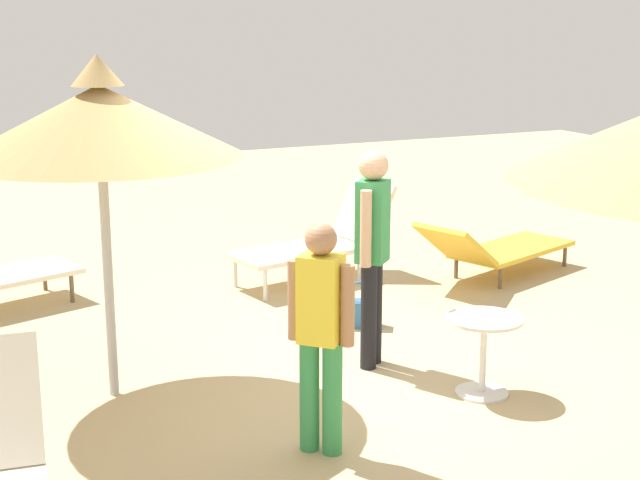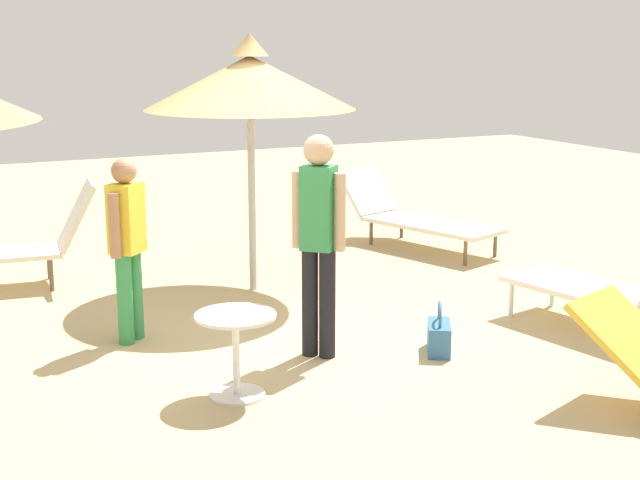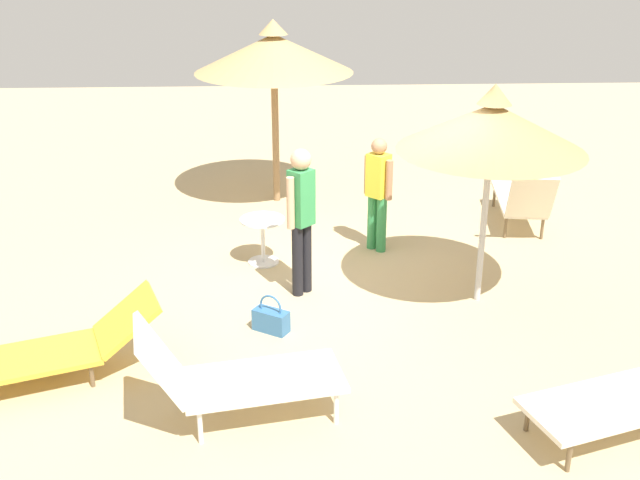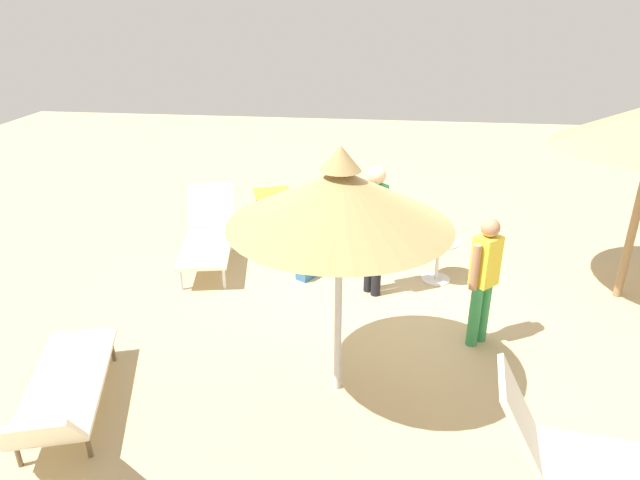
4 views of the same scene
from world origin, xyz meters
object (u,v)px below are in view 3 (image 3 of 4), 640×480
(parasol_umbrella_near_left, at_px, (492,127))
(lounge_chair_far_right, at_px, (53,348))
(lounge_chair_back, at_px, (231,375))
(side_table_round, at_px, (263,233))
(lounge_chair_far_left, at_px, (522,199))
(parasol_umbrella_front, at_px, (274,53))
(person_standing_center, at_px, (301,213))
(person_standing_edge, at_px, (378,189))
(handbag, at_px, (271,319))

(parasol_umbrella_near_left, height_order, lounge_chair_far_right, parasol_umbrella_near_left)
(lounge_chair_back, height_order, side_table_round, lounge_chair_back)
(lounge_chair_far_left, bearing_deg, parasol_umbrella_near_left, -27.49)
(lounge_chair_far_left, relative_size, side_table_round, 3.19)
(parasol_umbrella_near_left, height_order, lounge_chair_back, parasol_umbrella_near_left)
(lounge_chair_far_left, height_order, lounge_chair_back, lounge_chair_far_left)
(lounge_chair_far_right, distance_m, lounge_chair_far_left, 6.63)
(parasol_umbrella_front, relative_size, person_standing_center, 1.57)
(lounge_chair_far_right, distance_m, side_table_round, 3.25)
(person_standing_edge, bearing_deg, side_table_round, -76.62)
(parasol_umbrella_front, xyz_separation_m, lounge_chair_far_right, (4.99, -2.09, -1.95))
(person_standing_center, bearing_deg, lounge_chair_far_left, 120.64)
(parasol_umbrella_front, height_order, parasol_umbrella_near_left, parasol_umbrella_front)
(side_table_round, bearing_deg, lounge_chair_back, -3.22)
(person_standing_edge, relative_size, handbag, 3.59)
(lounge_chair_far_right, bearing_deg, person_standing_center, 125.68)
(lounge_chair_far_left, bearing_deg, side_table_round, -74.85)
(parasol_umbrella_near_left, relative_size, lounge_chair_far_right, 1.15)
(lounge_chair_far_left, bearing_deg, lounge_chair_far_right, -57.10)
(parasol_umbrella_front, xyz_separation_m, side_table_round, (2.37, -0.16, -1.87))
(lounge_chair_far_left, relative_size, lounge_chair_back, 1.04)
(lounge_chair_far_left, relative_size, handbag, 4.51)
(lounge_chair_far_right, relative_size, handbag, 5.11)
(parasol_umbrella_near_left, distance_m, person_standing_center, 2.31)
(parasol_umbrella_near_left, bearing_deg, lounge_chair_far_left, 152.51)
(parasol_umbrella_near_left, bearing_deg, parasol_umbrella_front, -146.17)
(lounge_chair_far_left, bearing_deg, person_standing_edge, -73.61)
(person_standing_center, relative_size, person_standing_edge, 1.15)
(side_table_round, bearing_deg, parasol_umbrella_front, 176.26)
(person_standing_edge, bearing_deg, parasol_umbrella_front, -146.24)
(parasol_umbrella_front, bearing_deg, lounge_chair_far_right, -22.72)
(lounge_chair_back, bearing_deg, person_standing_center, 164.77)
(lounge_chair_far_left, xyz_separation_m, person_standing_edge, (0.63, -2.13, 0.40))
(lounge_chair_far_right, distance_m, person_standing_center, 3.05)
(person_standing_edge, bearing_deg, lounge_chair_far_right, -49.13)
(person_standing_edge, height_order, side_table_round, person_standing_edge)
(lounge_chair_back, distance_m, person_standing_center, 2.60)
(parasol_umbrella_front, relative_size, handbag, 6.47)
(parasol_umbrella_near_left, xyz_separation_m, handbag, (0.63, -2.39, -1.92))
(person_standing_center, bearing_deg, lounge_chair_far_right, -54.32)
(handbag, bearing_deg, person_standing_center, 158.60)
(lounge_chair_far_right, relative_size, side_table_round, 3.62)
(parasol_umbrella_front, distance_m, parasol_umbrella_near_left, 4.25)
(handbag, bearing_deg, parasol_umbrella_near_left, 104.85)
(lounge_chair_far_right, height_order, person_standing_edge, person_standing_edge)
(person_standing_edge, bearing_deg, lounge_chair_back, -24.59)
(lounge_chair_far_right, bearing_deg, handbag, 111.92)
(handbag, relative_size, side_table_round, 0.71)
(parasol_umbrella_front, distance_m, lounge_chair_far_right, 5.75)
(person_standing_edge, bearing_deg, handbag, -32.70)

